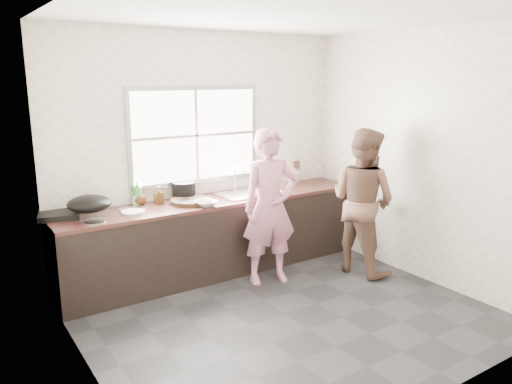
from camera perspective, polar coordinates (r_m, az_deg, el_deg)
floor at (r=4.88m, az=3.33°, el=-13.78°), size 3.60×3.20×0.01m
ceiling at (r=4.39m, az=3.82°, el=19.68°), size 3.60×3.20×0.01m
wall_back at (r=5.78m, az=-6.08°, el=4.56°), size 3.60×0.01×2.70m
wall_left at (r=3.67m, az=-19.58°, el=-1.06°), size 0.01×3.20×2.70m
wall_right at (r=5.70m, az=18.25°, el=3.85°), size 0.01×3.20×2.70m
wall_front at (r=3.34m, az=20.38°, el=-2.49°), size 3.60×0.01×2.70m
cabinet at (r=5.73m, az=-4.39°, el=-5.16°), size 3.60×0.62×0.82m
countertop at (r=5.61m, az=-4.46°, el=-0.99°), size 3.60×0.64×0.04m
sink at (r=5.78m, az=-1.44°, el=-0.28°), size 0.55×0.45×0.02m
faucet at (r=5.91m, az=-2.47°, el=1.46°), size 0.02×0.02×0.30m
window_frame at (r=5.70m, az=-6.95°, el=6.44°), size 1.60×0.05×1.10m
window_glazing at (r=5.68m, az=-6.84°, el=6.42°), size 1.50×0.01×1.00m
woman at (r=5.34m, az=1.59°, el=-2.31°), size 0.64×0.49×1.56m
person_side at (r=5.76m, az=12.06°, el=-1.02°), size 0.75×0.90×1.65m
cutting_board at (r=5.45m, az=-7.50°, el=-1.02°), size 0.50×0.50×0.04m
cleaver at (r=5.40m, az=-8.33°, el=-0.95°), size 0.20×0.14×0.01m
bowl_mince at (r=5.30m, az=-5.74°, el=-1.29°), size 0.28×0.28×0.06m
bowl_crabs at (r=5.65m, az=0.47°, el=-0.33°), size 0.25×0.25×0.06m
bowl_held at (r=5.76m, az=2.18°, el=-0.06°), size 0.24×0.24×0.06m
black_pot at (r=5.65m, az=-8.24°, el=0.19°), size 0.31×0.31×0.19m
plate_food at (r=5.17m, az=-13.90°, el=-2.22°), size 0.25×0.25×0.02m
bottle_green at (r=5.44m, az=-13.38°, el=-0.08°), size 0.13×0.13×0.27m
bottle_brown_tall at (r=5.46m, az=-11.07°, el=-0.43°), size 0.08×0.08×0.17m
bottle_brown_short at (r=5.46m, az=-13.20°, el=-0.61°), size 0.15×0.15×0.16m
glass_jar at (r=5.46m, az=-13.52°, el=-0.94°), size 0.08×0.08×0.10m
burner at (r=5.23m, az=-21.60°, el=-2.39°), size 0.45×0.45×0.06m
wok at (r=5.07m, az=-18.50°, el=-1.29°), size 0.45×0.45×0.16m
dish_rack at (r=6.30m, az=2.68°, el=2.28°), size 0.49×0.41×0.32m
pot_lid_left at (r=4.95m, az=-18.00°, el=-3.22°), size 0.28×0.28×0.01m
pot_lid_right at (r=5.27m, az=-13.95°, el=-1.95°), size 0.34×0.34×0.01m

